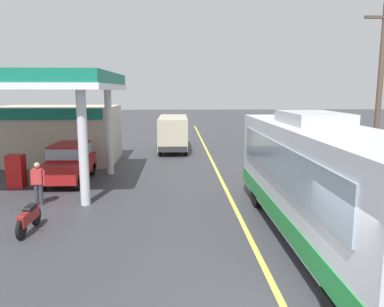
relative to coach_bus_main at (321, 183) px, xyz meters
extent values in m
plane|color=#38383D|center=(-1.98, 15.94, -1.72)|extent=(120.00, 120.00, 0.00)
cube|color=#D8CC4C|center=(-1.98, 10.94, -1.72)|extent=(0.16, 50.00, 0.01)
cube|color=silver|center=(0.00, 0.01, 0.16)|extent=(2.50, 11.00, 2.90)
cube|color=#1E8C3F|center=(0.00, 0.01, -0.94)|extent=(2.54, 11.04, 0.56)
cube|color=#8C9EAD|center=(-1.27, 0.01, 0.61)|extent=(0.06, 9.35, 1.10)
cube|color=#8C9EAD|center=(1.27, 0.01, 0.61)|extent=(0.06, 9.35, 1.10)
cube|color=#B2B2B7|center=(0.00, 1.01, 1.79)|extent=(1.60, 2.80, 0.36)
cylinder|color=black|center=(-1.10, -3.89, -1.22)|extent=(0.30, 1.00, 1.00)
cylinder|color=black|center=(-1.10, 3.31, -1.22)|extent=(0.30, 1.00, 1.00)
cylinder|color=black|center=(1.10, 3.31, -1.22)|extent=(0.30, 1.00, 1.00)
cube|color=#147259|center=(-11.35, 6.46, 3.13)|extent=(9.00, 7.00, 0.50)
cube|color=white|center=(-11.35, 6.46, 2.76)|extent=(9.10, 7.10, 0.24)
cylinder|color=silver|center=(-7.65, 3.76, 0.58)|extent=(0.36, 0.36, 4.60)
cylinder|color=silver|center=(-7.65, 9.16, 0.58)|extent=(0.36, 0.36, 4.60)
cube|color=red|center=(-11.35, 6.46, -0.97)|extent=(0.70, 0.60, 1.50)
cube|color=beige|center=(-11.35, 12.66, -0.02)|extent=(7.00, 4.40, 3.40)
cube|color=#147259|center=(-11.35, 10.42, 1.33)|extent=(6.30, 0.10, 0.60)
cube|color=maroon|center=(-9.28, 7.51, -1.00)|extent=(1.70, 4.20, 0.80)
cube|color=maroon|center=(-9.28, 7.71, -0.25)|extent=(1.50, 2.31, 0.70)
cube|color=#8C9EAD|center=(-9.28, 7.71, -0.25)|extent=(1.53, 2.35, 0.49)
cylinder|color=black|center=(-10.03, 6.01, -1.40)|extent=(0.20, 0.64, 0.64)
cylinder|color=black|center=(-8.53, 6.01, -1.40)|extent=(0.20, 0.64, 0.64)
cylinder|color=black|center=(-10.03, 9.01, -1.40)|extent=(0.20, 0.64, 0.64)
cylinder|color=black|center=(-8.53, 9.01, -1.40)|extent=(0.20, 0.64, 0.64)
cube|color=#BFB799|center=(-4.43, 16.95, -0.33)|extent=(2.00, 6.00, 2.10)
cube|color=#8C9EAD|center=(-4.43, 16.95, 0.07)|extent=(2.04, 5.10, 0.80)
cube|color=#2D2D33|center=(-4.43, 13.90, -1.18)|extent=(1.90, 0.16, 0.36)
cylinder|color=black|center=(-5.31, 14.95, -1.34)|extent=(0.22, 0.76, 0.76)
cylinder|color=black|center=(-3.55, 14.95, -1.34)|extent=(0.22, 0.76, 0.76)
cylinder|color=black|center=(-5.31, 18.95, -1.34)|extent=(0.22, 0.76, 0.76)
cylinder|color=black|center=(-3.55, 18.95, -1.34)|extent=(0.22, 0.76, 0.76)
cylinder|color=black|center=(-8.72, 0.40, -1.42)|extent=(0.10, 0.60, 0.60)
cylinder|color=black|center=(-8.72, 1.60, -1.42)|extent=(0.10, 0.60, 0.60)
cube|color=maroon|center=(-8.72, 1.00, -1.22)|extent=(0.20, 1.30, 0.36)
cube|color=black|center=(-8.72, 1.15, -1.00)|extent=(0.24, 0.60, 0.12)
cylinder|color=#2D2D33|center=(-8.72, 0.45, -0.82)|extent=(0.55, 0.04, 0.04)
cylinder|color=#33333F|center=(-9.51, 3.80, -1.31)|extent=(0.14, 0.14, 0.82)
cylinder|color=#33333F|center=(-9.33, 3.80, -1.31)|extent=(0.14, 0.14, 0.82)
cube|color=#BF3333|center=(-9.42, 3.80, -0.60)|extent=(0.36, 0.22, 0.60)
sphere|color=tan|center=(-9.42, 3.80, -0.17)|extent=(0.22, 0.22, 0.22)
cylinder|color=#BF3333|center=(-9.65, 3.80, -0.65)|extent=(0.09, 0.09, 0.58)
cylinder|color=#BF3333|center=(-9.19, 3.80, -0.65)|extent=(0.09, 0.09, 0.58)
cylinder|color=brown|center=(4.80, 6.13, 2.29)|extent=(0.24, 0.24, 8.01)
camera|label=1|loc=(-4.11, -10.31, 2.62)|focal=35.19mm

